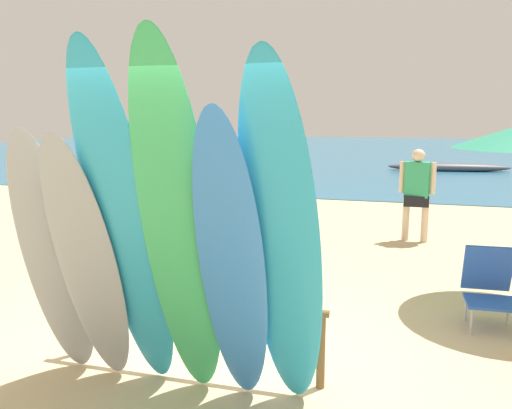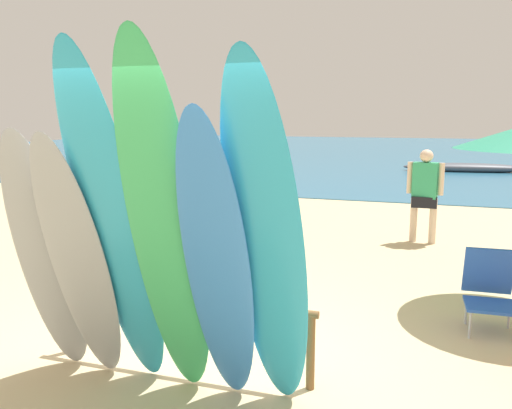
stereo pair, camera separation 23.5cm
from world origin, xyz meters
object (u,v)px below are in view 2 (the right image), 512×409
Objects in this scene: surfboard_grey_1 at (79,264)px; surfboard_green_3 at (166,233)px; surfboard_blue_4 at (218,269)px; beachgoer_strolling at (425,190)px; surfboard_teal_5 at (267,248)px; beach_chair_red at (490,288)px; surfboard_grey_0 at (47,258)px; surfboard_rack at (183,313)px; beachgoer_photographing at (276,178)px; surfboard_teal_2 at (115,231)px; distant_boat at (465,168)px.

surfboard_grey_1 is 0.87m from surfboard_green_3.
surfboard_blue_4 is 1.47× the size of beachgoer_strolling.
beach_chair_red is (1.69, 2.43, -0.88)m from surfboard_teal_5.
surfboard_grey_0 is 2.64× the size of beach_chair_red.
surfboard_rack is 3.20m from beach_chair_red.
surfboard_blue_4 is (0.38, 0.03, -0.24)m from surfboard_green_3.
surfboard_green_3 is at bearing -136.40° from beach_chair_red.
beachgoer_photographing is (-0.46, 7.18, -0.14)m from surfboard_grey_1.
beach_chair_red is (2.42, 2.48, -0.95)m from surfboard_green_3.
surfboard_green_3 is (1.16, -0.13, 0.32)m from surfboard_grey_0.
surfboard_teal_2 is 1.80× the size of beachgoer_photographing.
surfboard_grey_1 is at bearing 77.17° from beachgoer_strolling.
surfboard_rack is at bearing 131.13° from surfboard_blue_4.
surfboard_green_3 is (0.44, -0.03, 0.02)m from surfboard_teal_2.
surfboard_blue_4 is (0.59, -0.63, 0.63)m from surfboard_rack.
surfboard_teal_2 is at bearing 173.68° from surfboard_green_3.
surfboard_teal_5 is 18.92m from distant_boat.
surfboard_rack is at bearing -100.44° from distant_boat.
surfboard_rack is 5.85m from beachgoer_strolling.
surfboard_grey_1 is 6.59m from beachgoer_strolling.
beachgoer_photographing is 1.90× the size of beach_chair_red.
surfboard_teal_2 is 3.41× the size of beach_chair_red.
surfboard_green_3 is at bearing -99.47° from distant_boat.
beachgoer_photographing is (-2.00, 7.20, -0.40)m from surfboard_teal_5.
beachgoer_strolling is at bearing 85.25° from surfboard_teal_5.
surfboard_rack is at bearing 43.85° from surfboard_grey_1.
surfboard_grey_0 is at bearing -177.91° from surfboard_teal_5.
surfboard_grey_1 reaches higher than beach_chair_red.
beachgoer_strolling is at bearing 58.62° from surfboard_grey_0.
distant_boat is (1.42, 12.62, -0.77)m from beachgoer_strolling.
surfboard_teal_5 is at bearing 139.42° from beachgoer_photographing.
surfboard_grey_1 is 1.19m from surfboard_blue_4.
surfboard_green_3 is at bearing -177.44° from surfboard_blue_4.
surfboard_blue_4 is 0.39m from surfboard_teal_5.
surfboard_rack is at bearing 72.03° from surfboard_teal_2.
beachgoer_photographing is at bearing 109.86° from surfboard_teal_5.
surfboard_grey_1 is at bearing -176.35° from surfboard_teal_5.
surfboard_rack is 1.38m from surfboard_teal_5.
surfboard_grey_1 is 1.56m from surfboard_teal_5.
surfboard_teal_2 is at bearing -13.77° from surfboard_grey_0.
beachgoer_photographing reaches higher than surfboard_rack.
surfboard_blue_4 is at bearing -2.41° from surfboard_grey_1.
surfboard_green_3 is at bearing -1.44° from surfboard_teal_2.
surfboard_teal_2 is (-0.23, -0.63, 0.85)m from surfboard_rack.
surfboard_grey_0 is at bearing 171.11° from surfboard_green_3.
surfboard_grey_1 reaches higher than distant_boat.
surfboard_green_3 is (0.21, -0.66, 0.87)m from surfboard_rack.
surfboard_teal_5 is (0.94, -0.60, 0.80)m from surfboard_rack.
beachgoer_strolling is 0.34× the size of distant_boat.
beachgoer_photographing is (-1.06, 6.60, 0.40)m from surfboard_rack.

